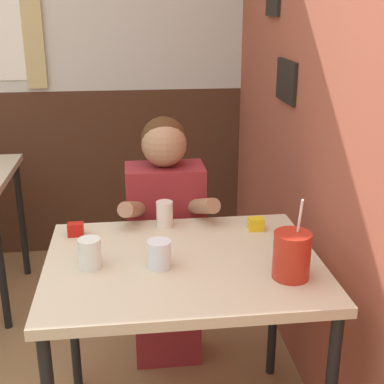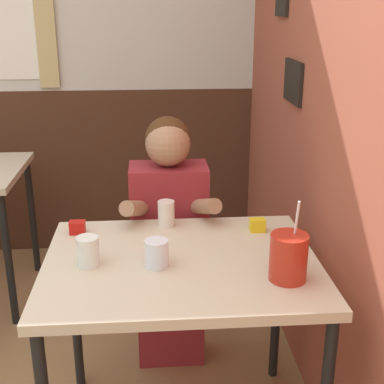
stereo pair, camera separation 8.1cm
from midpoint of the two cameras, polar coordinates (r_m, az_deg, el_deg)
name	(u,v)px [view 1 (the left image)]	position (r m, az deg, el deg)	size (l,w,h in m)	color
brick_wall_right	(300,69)	(2.48, 10.53, 12.79)	(0.08, 4.23, 2.70)	#9E4C38
back_wall	(13,49)	(3.58, -19.14, 14.20)	(5.82, 0.09, 2.70)	silver
main_table	(183,279)	(1.92, -2.17, -9.32)	(0.96, 0.75, 0.78)	beige
person_seated	(166,241)	(2.43, -3.76, -5.26)	(0.42, 0.40, 1.17)	maroon
cocktail_pitcher	(292,255)	(1.76, 9.29, -6.69)	(0.12, 0.12, 0.28)	#B22819
glass_near_pitcher	(159,254)	(1.83, -4.80, -6.62)	(0.08, 0.08, 0.10)	silver
glass_center	(90,253)	(1.85, -12.09, -6.44)	(0.08, 0.08, 0.11)	silver
glass_far_side	(165,214)	(2.14, -4.02, -2.37)	(0.07, 0.07, 0.10)	silver
condiment_ketchup	(76,229)	(2.12, -13.38, -3.91)	(0.06, 0.04, 0.05)	#B7140F
condiment_mustard	(256,224)	(2.12, 5.75, -3.43)	(0.06, 0.04, 0.05)	yellow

